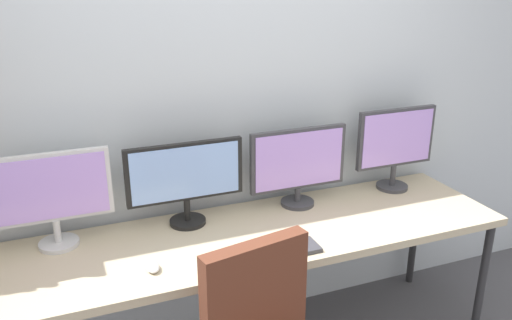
# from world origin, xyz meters

# --- Properties ---
(wall_back) EXTENTS (4.86, 0.10, 2.60)m
(wall_back) POSITION_xyz_m (0.00, 1.02, 1.30)
(wall_back) COLOR silver
(wall_back) RESTS_ON ground_plane
(desk) EXTENTS (2.46, 0.68, 0.74)m
(desk) POSITION_xyz_m (0.00, 0.60, 0.69)
(desk) COLOR tan
(desk) RESTS_ON ground_plane
(monitor_far_left) EXTENTS (0.52, 0.18, 0.45)m
(monitor_far_left) POSITION_xyz_m (-0.91, 0.81, 1.00)
(monitor_far_left) COLOR silver
(monitor_far_left) RESTS_ON desk
(monitor_center_left) EXTENTS (0.58, 0.18, 0.42)m
(monitor_center_left) POSITION_xyz_m (-0.30, 0.81, 0.99)
(monitor_center_left) COLOR black
(monitor_center_left) RESTS_ON desk
(monitor_center_right) EXTENTS (0.54, 0.18, 0.42)m
(monitor_center_right) POSITION_xyz_m (0.30, 0.81, 0.97)
(monitor_center_right) COLOR #38383D
(monitor_center_right) RESTS_ON desk
(monitor_far_right) EXTENTS (0.49, 0.18, 0.47)m
(monitor_far_right) POSITION_xyz_m (0.91, 0.81, 1.01)
(monitor_far_right) COLOR #38383D
(monitor_far_right) RESTS_ON desk
(keyboard_main) EXTENTS (0.37, 0.13, 0.02)m
(keyboard_main) POSITION_xyz_m (0.00, 0.37, 0.75)
(keyboard_main) COLOR #38383D
(keyboard_main) RESTS_ON desk
(computer_mouse) EXTENTS (0.06, 0.10, 0.03)m
(computer_mouse) POSITION_xyz_m (-0.55, 0.44, 0.76)
(computer_mouse) COLOR silver
(computer_mouse) RESTS_ON desk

